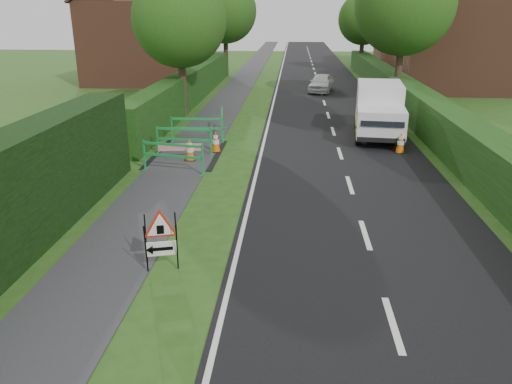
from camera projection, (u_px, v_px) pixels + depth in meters
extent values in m
plane|color=#264E16|center=(235.00, 357.00, 7.46)|extent=(120.00, 120.00, 0.00)
cube|color=black|center=(316.00, 75.00, 40.07)|extent=(6.00, 90.00, 0.02)
cube|color=#2D2D30|center=(248.00, 74.00, 40.46)|extent=(2.00, 90.00, 0.02)
cube|color=#14380F|center=(192.00, 102.00, 28.42)|extent=(1.00, 24.00, 1.80)
cube|color=#14380F|center=(423.00, 128.00, 21.99)|extent=(1.20, 50.00, 1.50)
cube|color=brown|center=(143.00, 42.00, 35.33)|extent=(7.00, 7.00, 5.50)
cube|color=brown|center=(454.00, 46.00, 31.98)|extent=(7.00, 7.00, 5.50)
cube|color=brown|center=(420.00, 36.00, 45.02)|extent=(7.00, 7.00, 5.50)
cylinder|color=#2D2116|center=(183.00, 89.00, 24.20)|extent=(0.36, 0.36, 2.62)
sphere|color=#204913|center=(179.00, 19.00, 23.11)|extent=(4.40, 4.40, 4.40)
cylinder|color=#2D2116|center=(398.00, 77.00, 27.11)|extent=(0.36, 0.36, 2.97)
sphere|color=#204913|center=(405.00, 4.00, 25.85)|extent=(5.20, 5.20, 5.20)
cylinder|color=#2D2116|center=(226.00, 58.00, 39.16)|extent=(0.36, 0.36, 2.80)
sphere|color=#204913|center=(225.00, 11.00, 37.98)|extent=(4.80, 4.80, 4.80)
cylinder|color=#2D2116|center=(361.00, 56.00, 42.19)|extent=(0.36, 0.36, 2.45)
sphere|color=#204913|center=(364.00, 19.00, 41.16)|extent=(4.20, 4.20, 4.20)
cylinder|color=black|center=(146.00, 249.00, 9.58)|extent=(0.12, 0.34, 1.10)
cylinder|color=black|center=(146.00, 243.00, 9.83)|extent=(0.12, 0.34, 1.10)
cylinder|color=black|center=(177.00, 247.00, 9.68)|extent=(0.12, 0.34, 1.10)
cylinder|color=black|center=(177.00, 241.00, 9.94)|extent=(0.12, 0.34, 1.10)
cube|color=white|center=(162.00, 249.00, 9.76)|extent=(0.60, 0.18, 0.30)
cube|color=black|center=(162.00, 249.00, 9.75)|extent=(0.42, 0.12, 0.07)
cone|color=black|center=(149.00, 250.00, 9.71)|extent=(0.18, 0.21, 0.18)
cube|color=black|center=(160.00, 230.00, 9.60)|extent=(0.14, 0.05, 0.18)
cube|color=silver|center=(379.00, 104.00, 20.79)|extent=(2.06, 3.03, 1.71)
cube|color=silver|center=(381.00, 122.00, 18.90)|extent=(1.96, 2.02, 1.05)
cube|color=black|center=(383.00, 120.00, 18.00)|extent=(1.57, 0.36, 0.48)
cube|color=yellow|center=(356.00, 123.00, 20.41)|extent=(0.48, 4.36, 0.21)
cube|color=yellow|center=(401.00, 125.00, 20.11)|extent=(0.48, 4.36, 0.21)
cube|color=black|center=(381.00, 140.00, 18.25)|extent=(1.74, 0.29, 0.18)
cylinder|color=black|center=(358.00, 136.00, 19.18)|extent=(0.29, 0.73, 0.71)
cylinder|color=black|center=(401.00, 137.00, 18.91)|extent=(0.29, 0.73, 0.71)
cylinder|color=black|center=(358.00, 120.00, 21.82)|extent=(0.29, 0.73, 0.71)
cylinder|color=black|center=(395.00, 122.00, 21.56)|extent=(0.29, 0.73, 0.71)
cube|color=black|center=(400.00, 152.00, 18.15)|extent=(0.38, 0.38, 0.04)
cone|color=#DB6106|center=(401.00, 142.00, 18.02)|extent=(0.32, 0.32, 0.75)
cylinder|color=white|center=(401.00, 143.00, 18.03)|extent=(0.25, 0.25, 0.14)
cylinder|color=white|center=(401.00, 138.00, 17.97)|extent=(0.17, 0.17, 0.10)
cube|color=black|center=(399.00, 146.00, 19.05)|extent=(0.38, 0.38, 0.04)
cone|color=#DB6106|center=(401.00, 136.00, 18.92)|extent=(0.32, 0.32, 0.75)
cylinder|color=white|center=(400.00, 137.00, 18.93)|extent=(0.25, 0.25, 0.14)
cylinder|color=white|center=(401.00, 132.00, 18.87)|extent=(0.17, 0.17, 0.10)
cube|color=black|center=(390.00, 127.00, 22.03)|extent=(0.38, 0.38, 0.04)
cone|color=#DB6106|center=(390.00, 119.00, 21.90)|extent=(0.32, 0.32, 0.75)
cylinder|color=white|center=(390.00, 119.00, 21.91)|extent=(0.25, 0.25, 0.14)
cylinder|color=white|center=(391.00, 115.00, 21.84)|extent=(0.17, 0.17, 0.10)
cube|color=black|center=(190.00, 160.00, 17.24)|extent=(0.38, 0.38, 0.04)
cone|color=#DB6106|center=(190.00, 149.00, 17.10)|extent=(0.32, 0.32, 0.75)
cylinder|color=white|center=(190.00, 150.00, 17.12)|extent=(0.25, 0.25, 0.14)
cylinder|color=white|center=(190.00, 145.00, 17.05)|extent=(0.17, 0.17, 0.10)
cube|color=black|center=(216.00, 151.00, 18.28)|extent=(0.38, 0.38, 0.04)
cone|color=#DB6106|center=(216.00, 141.00, 18.15)|extent=(0.32, 0.32, 0.75)
cylinder|color=white|center=(216.00, 142.00, 18.16)|extent=(0.25, 0.25, 0.14)
cylinder|color=white|center=(216.00, 137.00, 18.09)|extent=(0.17, 0.17, 0.10)
cube|color=#198B3E|center=(144.00, 155.00, 16.04)|extent=(0.06, 0.06, 1.00)
cube|color=#198B3E|center=(202.00, 160.00, 15.53)|extent=(0.06, 0.06, 1.00)
cube|color=#198B3E|center=(172.00, 145.00, 15.64)|extent=(1.97, 0.45, 0.08)
cube|color=#198B3E|center=(173.00, 156.00, 15.77)|extent=(1.97, 0.45, 0.08)
cube|color=#198B3E|center=(145.00, 169.00, 16.21)|extent=(0.13, 0.35, 0.04)
cube|color=#198B3E|center=(203.00, 175.00, 15.69)|extent=(0.13, 0.35, 0.04)
cube|color=#198B3E|center=(157.00, 140.00, 17.99)|extent=(0.05, 0.05, 1.00)
cube|color=#198B3E|center=(211.00, 142.00, 17.67)|extent=(0.05, 0.05, 1.00)
cube|color=#198B3E|center=(183.00, 129.00, 17.69)|extent=(2.00, 0.24, 0.08)
cube|color=#198B3E|center=(184.00, 139.00, 17.81)|extent=(2.00, 0.24, 0.08)
cube|color=#198B3E|center=(158.00, 152.00, 18.15)|extent=(0.09, 0.35, 0.04)
cube|color=#198B3E|center=(212.00, 155.00, 17.84)|extent=(0.09, 0.35, 0.04)
cube|color=#198B3E|center=(172.00, 129.00, 19.56)|extent=(0.05, 0.05, 1.00)
cube|color=#198B3E|center=(223.00, 130.00, 19.47)|extent=(0.05, 0.05, 1.00)
cube|color=#198B3E|center=(197.00, 119.00, 19.37)|extent=(2.00, 0.10, 0.08)
cube|color=#198B3E|center=(197.00, 128.00, 19.50)|extent=(2.00, 0.10, 0.08)
cube|color=#198B3E|center=(173.00, 141.00, 19.73)|extent=(0.07, 0.35, 0.04)
cube|color=#198B3E|center=(223.00, 142.00, 19.63)|extent=(0.07, 0.35, 0.04)
cube|color=#198B3E|center=(222.00, 127.00, 19.88)|extent=(0.06, 0.06, 1.00)
cube|color=#198B3E|center=(222.00, 117.00, 21.76)|extent=(0.06, 0.06, 1.00)
cube|color=#198B3E|center=(222.00, 112.00, 20.67)|extent=(0.32, 1.99, 0.08)
cube|color=#198B3E|center=(222.00, 121.00, 20.80)|extent=(0.32, 1.99, 0.08)
cube|color=#198B3E|center=(222.00, 139.00, 20.04)|extent=(0.35, 0.11, 0.04)
cube|color=#198B3E|center=(222.00, 128.00, 21.92)|extent=(0.35, 0.11, 0.04)
cube|color=red|center=(181.00, 160.00, 17.33)|extent=(1.49, 0.21, 0.25)
imported|color=white|center=(321.00, 83.00, 31.64)|extent=(1.95, 3.50, 1.13)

